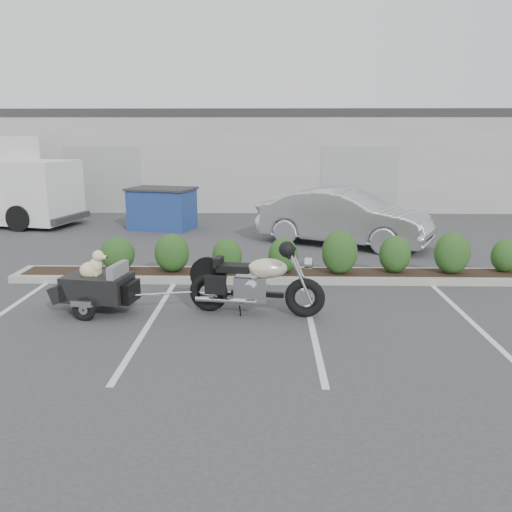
{
  "coord_description": "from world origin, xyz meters",
  "views": [
    {
      "loc": [
        0.47,
        -9.18,
        3.11
      ],
      "look_at": [
        0.24,
        1.14,
        0.75
      ],
      "focal_mm": 38.0,
      "sensor_mm": 36.0,
      "label": 1
    }
  ],
  "objects_px": {
    "pet_trailer": "(97,286)",
    "sedan": "(344,217)",
    "motorcycle": "(255,284)",
    "dumpster": "(162,208)"
  },
  "relations": [
    {
      "from": "motorcycle",
      "to": "sedan",
      "type": "xyz_separation_m",
      "value": [
        2.34,
        6.05,
        0.24
      ]
    },
    {
      "from": "motorcycle",
      "to": "pet_trailer",
      "type": "xyz_separation_m",
      "value": [
        -2.78,
        0.03,
        -0.07
      ]
    },
    {
      "from": "pet_trailer",
      "to": "dumpster",
      "type": "xyz_separation_m",
      "value": [
        -0.48,
        8.52,
        0.2
      ]
    },
    {
      "from": "pet_trailer",
      "to": "motorcycle",
      "type": "bearing_deg",
      "value": 9.21
    },
    {
      "from": "motorcycle",
      "to": "dumpster",
      "type": "distance_m",
      "value": 9.15
    },
    {
      "from": "dumpster",
      "to": "motorcycle",
      "type": "bearing_deg",
      "value": -54.48
    },
    {
      "from": "dumpster",
      "to": "sedan",
      "type": "bearing_deg",
      "value": -9.44
    },
    {
      "from": "pet_trailer",
      "to": "sedan",
      "type": "relative_size",
      "value": 0.41
    },
    {
      "from": "pet_trailer",
      "to": "dumpster",
      "type": "distance_m",
      "value": 8.54
    },
    {
      "from": "pet_trailer",
      "to": "sedan",
      "type": "bearing_deg",
      "value": 59.42
    }
  ]
}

